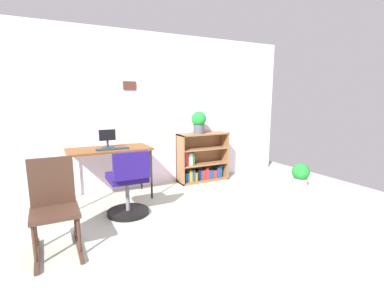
{
  "coord_description": "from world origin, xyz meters",
  "views": [
    {
      "loc": [
        -1.5,
        -2.34,
        1.44
      ],
      "look_at": [
        0.3,
        1.14,
        0.68
      ],
      "focal_mm": 26.66,
      "sensor_mm": 36.0,
      "label": 1
    }
  ],
  "objects_px": {
    "office_chair": "(128,187)",
    "potted_plant_floor": "(301,175)",
    "rocking_chair": "(54,205)",
    "bookshelf_low": "(201,160)",
    "monitor": "(107,138)",
    "keyboard": "(113,149)",
    "desk": "(109,152)",
    "potted_plant_on_shelf": "(199,121)"
  },
  "relations": [
    {
      "from": "potted_plant_floor",
      "to": "keyboard",
      "type": "bearing_deg",
      "value": 164.92
    },
    {
      "from": "desk",
      "to": "potted_plant_on_shelf",
      "type": "distance_m",
      "value": 1.6
    },
    {
      "from": "monitor",
      "to": "rocking_chair",
      "type": "bearing_deg",
      "value": -121.21
    },
    {
      "from": "office_chair",
      "to": "desk",
      "type": "bearing_deg",
      "value": 95.12
    },
    {
      "from": "office_chair",
      "to": "potted_plant_on_shelf",
      "type": "relative_size",
      "value": 2.22
    },
    {
      "from": "monitor",
      "to": "rocking_chair",
      "type": "distance_m",
      "value": 1.53
    },
    {
      "from": "monitor",
      "to": "rocking_chair",
      "type": "xyz_separation_m",
      "value": [
        -0.76,
        -1.26,
        -0.43
      ]
    },
    {
      "from": "office_chair",
      "to": "potted_plant_on_shelf",
      "type": "bearing_deg",
      "value": 31.68
    },
    {
      "from": "rocking_chair",
      "to": "potted_plant_on_shelf",
      "type": "distance_m",
      "value": 2.76
    },
    {
      "from": "rocking_chair",
      "to": "bookshelf_low",
      "type": "xyz_separation_m",
      "value": [
        2.39,
        1.44,
        -0.08
      ]
    },
    {
      "from": "desk",
      "to": "keyboard",
      "type": "bearing_deg",
      "value": -79.97
    },
    {
      "from": "bookshelf_low",
      "to": "potted_plant_floor",
      "type": "xyz_separation_m",
      "value": [
        1.23,
        -1.13,
        -0.15
      ]
    },
    {
      "from": "desk",
      "to": "potted_plant_floor",
      "type": "distance_m",
      "value": 3.02
    },
    {
      "from": "keyboard",
      "to": "office_chair",
      "type": "bearing_deg",
      "value": -85.9
    },
    {
      "from": "rocking_chair",
      "to": "potted_plant_on_shelf",
      "type": "bearing_deg",
      "value": 30.99
    },
    {
      "from": "potted_plant_floor",
      "to": "office_chair",
      "type": "bearing_deg",
      "value": 176.66
    },
    {
      "from": "potted_plant_on_shelf",
      "to": "potted_plant_floor",
      "type": "relative_size",
      "value": 0.92
    },
    {
      "from": "monitor",
      "to": "keyboard",
      "type": "distance_m",
      "value": 0.22
    },
    {
      "from": "monitor",
      "to": "potted_plant_on_shelf",
      "type": "distance_m",
      "value": 1.57
    },
    {
      "from": "monitor",
      "to": "keyboard",
      "type": "xyz_separation_m",
      "value": [
        0.03,
        -0.18,
        -0.12
      ]
    },
    {
      "from": "rocking_chair",
      "to": "bookshelf_low",
      "type": "relative_size",
      "value": 0.99
    },
    {
      "from": "monitor",
      "to": "keyboard",
      "type": "height_order",
      "value": "monitor"
    },
    {
      "from": "keyboard",
      "to": "monitor",
      "type": "bearing_deg",
      "value": 98.31
    },
    {
      "from": "potted_plant_floor",
      "to": "bookshelf_low",
      "type": "bearing_deg",
      "value": 137.38
    },
    {
      "from": "office_chair",
      "to": "rocking_chair",
      "type": "bearing_deg",
      "value": -150.28
    },
    {
      "from": "potted_plant_on_shelf",
      "to": "potted_plant_floor",
      "type": "distance_m",
      "value": 1.89
    },
    {
      "from": "monitor",
      "to": "potted_plant_on_shelf",
      "type": "relative_size",
      "value": 0.69
    },
    {
      "from": "desk",
      "to": "keyboard",
      "type": "distance_m",
      "value": 0.14
    },
    {
      "from": "desk",
      "to": "bookshelf_low",
      "type": "relative_size",
      "value": 1.26
    },
    {
      "from": "potted_plant_floor",
      "to": "rocking_chair",
      "type": "bearing_deg",
      "value": -175.07
    },
    {
      "from": "monitor",
      "to": "potted_plant_on_shelf",
      "type": "xyz_separation_m",
      "value": [
        1.55,
        0.13,
        0.18
      ]
    },
    {
      "from": "office_chair",
      "to": "bookshelf_low",
      "type": "relative_size",
      "value": 0.93
    },
    {
      "from": "keyboard",
      "to": "potted_plant_floor",
      "type": "xyz_separation_m",
      "value": [
        2.83,
        -0.76,
        -0.54
      ]
    },
    {
      "from": "office_chair",
      "to": "potted_plant_floor",
      "type": "height_order",
      "value": "office_chair"
    },
    {
      "from": "bookshelf_low",
      "to": "keyboard",
      "type": "bearing_deg",
      "value": -167.06
    },
    {
      "from": "office_chair",
      "to": "keyboard",
      "type": "bearing_deg",
      "value": 94.1
    },
    {
      "from": "office_chair",
      "to": "bookshelf_low",
      "type": "height_order",
      "value": "bookshelf_low"
    },
    {
      "from": "keyboard",
      "to": "office_chair",
      "type": "height_order",
      "value": "office_chair"
    },
    {
      "from": "desk",
      "to": "office_chair",
      "type": "bearing_deg",
      "value": -84.88
    },
    {
      "from": "office_chair",
      "to": "potted_plant_floor",
      "type": "distance_m",
      "value": 2.79
    },
    {
      "from": "desk",
      "to": "monitor",
      "type": "height_order",
      "value": "monitor"
    },
    {
      "from": "keyboard",
      "to": "office_chair",
      "type": "xyz_separation_m",
      "value": [
        0.04,
        -0.6,
        -0.39
      ]
    }
  ]
}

